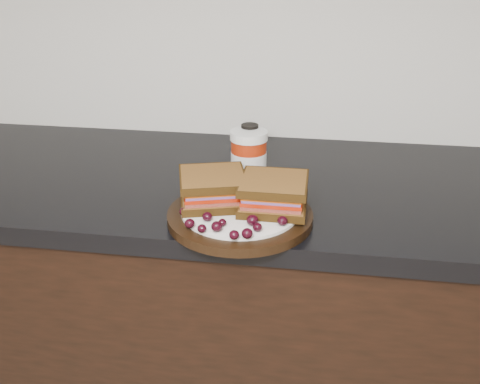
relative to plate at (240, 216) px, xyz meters
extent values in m
cube|color=black|center=(-0.07, 0.20, -0.48)|extent=(3.96, 0.58, 0.86)
cube|color=black|center=(-0.07, 0.20, -0.03)|extent=(3.98, 0.60, 0.04)
cylinder|color=black|center=(0.00, 0.00, 0.00)|extent=(0.28, 0.28, 0.02)
ellipsoid|color=black|center=(-0.10, -0.04, 0.02)|extent=(0.02, 0.02, 0.02)
ellipsoid|color=black|center=(-0.05, -0.06, 0.02)|extent=(0.02, 0.02, 0.02)
ellipsoid|color=black|center=(-0.08, -0.09, 0.02)|extent=(0.02, 0.02, 0.02)
ellipsoid|color=black|center=(-0.05, -0.10, 0.02)|extent=(0.02, 0.02, 0.02)
ellipsoid|color=black|center=(-0.03, -0.09, 0.02)|extent=(0.02, 0.02, 0.02)
ellipsoid|color=black|center=(-0.02, -0.07, 0.02)|extent=(0.01, 0.01, 0.01)
ellipsoid|color=black|center=(0.01, -0.12, 0.02)|extent=(0.02, 0.02, 0.02)
ellipsoid|color=black|center=(0.03, -0.11, 0.02)|extent=(0.02, 0.02, 0.02)
ellipsoid|color=black|center=(0.04, -0.08, 0.02)|extent=(0.02, 0.02, 0.02)
ellipsoid|color=black|center=(0.03, -0.06, 0.03)|extent=(0.02, 0.02, 0.02)
ellipsoid|color=black|center=(0.09, -0.05, 0.02)|extent=(0.02, 0.02, 0.02)
ellipsoid|color=black|center=(0.07, -0.03, 0.02)|extent=(0.02, 0.02, 0.02)
ellipsoid|color=black|center=(0.09, -0.03, 0.02)|extent=(0.02, 0.02, 0.02)
ellipsoid|color=black|center=(0.09, 0.02, 0.02)|extent=(0.02, 0.02, 0.02)
ellipsoid|color=black|center=(0.08, 0.03, 0.02)|extent=(0.02, 0.02, 0.02)
ellipsoid|color=black|center=(0.06, 0.03, 0.02)|extent=(0.02, 0.02, 0.02)
ellipsoid|color=black|center=(-0.05, 0.06, 0.02)|extent=(0.02, 0.02, 0.02)
ellipsoid|color=black|center=(-0.04, 0.05, 0.03)|extent=(0.02, 0.02, 0.02)
ellipsoid|color=black|center=(-0.08, 0.03, 0.03)|extent=(0.02, 0.02, 0.02)
ellipsoid|color=black|center=(-0.08, 0.03, 0.02)|extent=(0.02, 0.02, 0.02)
ellipsoid|color=black|center=(-0.07, -0.01, 0.02)|extent=(0.02, 0.02, 0.02)
ellipsoid|color=black|center=(-0.06, -0.02, 0.02)|extent=(0.01, 0.01, 0.01)
ellipsoid|color=black|center=(-0.04, 0.03, 0.02)|extent=(0.02, 0.02, 0.02)
ellipsoid|color=black|center=(-0.08, 0.04, 0.03)|extent=(0.02, 0.02, 0.02)
ellipsoid|color=black|center=(-0.07, 0.01, 0.02)|extent=(0.02, 0.02, 0.02)
cylinder|color=#9B240B|center=(-0.01, 0.18, 0.05)|extent=(0.11, 0.11, 0.12)
cylinder|color=#531F08|center=(-0.01, 0.21, 0.05)|extent=(0.05, 0.05, 0.13)
camera|label=1|loc=(0.14, -0.91, 0.47)|focal=40.00mm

